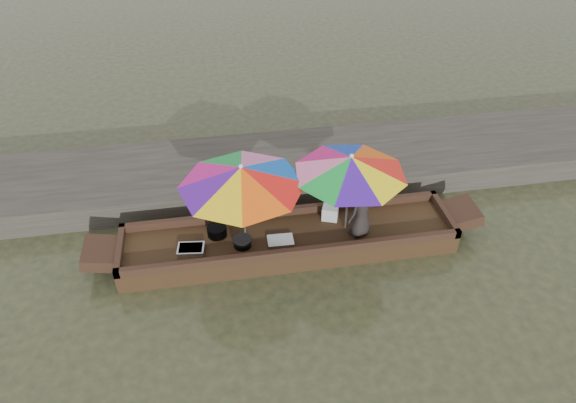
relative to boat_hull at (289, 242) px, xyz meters
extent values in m
plane|color=#2C301F|center=(0.00, 0.00, -0.17)|extent=(80.00, 80.00, 0.00)
cube|color=#2D2B26|center=(0.00, 2.20, 0.08)|extent=(22.00, 2.20, 0.50)
cube|color=#301E0F|center=(0.00, 0.00, 0.00)|extent=(5.83, 1.20, 0.35)
cylinder|color=black|center=(-1.23, 0.19, 0.26)|extent=(0.34, 0.34, 0.18)
cube|color=silver|center=(-1.70, -0.16, 0.22)|extent=(0.48, 0.36, 0.09)
cube|color=silver|center=(-0.18, -0.18, 0.21)|extent=(0.45, 0.32, 0.06)
cylinder|color=black|center=(-0.83, -0.16, 0.25)|extent=(0.30, 0.30, 0.14)
cube|color=silver|center=(0.80, 0.30, 0.30)|extent=(0.34, 0.31, 0.26)
imported|color=black|center=(1.21, -0.17, 0.72)|extent=(0.64, 0.60, 1.09)
camera|label=1|loc=(-1.13, -6.61, 6.16)|focal=32.00mm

